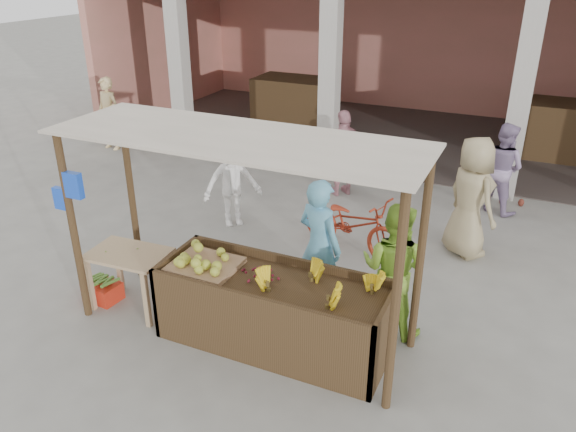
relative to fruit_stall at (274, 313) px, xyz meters
The scene contains 20 objects.
ground 0.64m from the fruit_stall, behind, with size 60.00×60.00×0.00m, color slate.
market_building 9.23m from the fruit_stall, 92.86° to the left, with size 14.40×6.40×4.20m.
fruit_stall is the anchor object (origin of this frame).
stall_awning 1.66m from the fruit_stall, behind, with size 4.09×1.35×2.39m.
banana_heap 0.72m from the fruit_stall, ahead, with size 1.17×0.64×0.21m, color yellow, non-canonical shape.
melon_tray 0.99m from the fruit_stall, behind, with size 0.75×0.65×0.20m.
berry_heap 0.51m from the fruit_stall, 166.67° to the left, with size 0.46×0.38×0.15m, color maroon.
side_table 1.95m from the fruit_stall, behind, with size 0.99×0.70×0.77m.
papaya_pile 1.99m from the fruit_stall, behind, with size 0.71×0.41×0.20m, color #528D2E, non-canonical shape.
red_crate 2.43m from the fruit_stall, behind, with size 0.45×0.32×0.23m, color red.
plantain_bundle 2.41m from the fruit_stall, behind, with size 0.34×0.24×0.07m, color #51812F, non-canonical shape.
produce_sacks 5.70m from the fruit_stall, 67.73° to the left, with size 0.72×0.45×0.55m.
vendor_blue 1.06m from the fruit_stall, 78.45° to the left, with size 0.69×0.51×1.84m, color #68BCE3.
vendor_green 1.47m from the fruit_stall, 36.48° to the left, with size 0.82×0.47×1.70m, color #83B431.
motorcycle 2.47m from the fruit_stall, 87.60° to the left, with size 1.82×0.63×0.95m, color #A03019.
shopper_a 3.24m from the fruit_stall, 127.70° to the left, with size 1.04×0.52×1.61m, color white.
shopper_b 4.61m from the fruit_stall, 99.65° to the left, with size 0.99×0.53×1.69m, color #C6858F.
shopper_c 3.57m from the fruit_stall, 62.06° to the left, with size 0.96×0.62×1.99m, color tan.
shopper_e 8.15m from the fruit_stall, 142.90° to the left, with size 0.63×0.48×1.69m, color #E2C181.
shopper_f 5.31m from the fruit_stall, 68.81° to the left, with size 0.83×0.48×1.71m, color #9A82A9.
Camera 1 is at (2.82, -4.71, 4.07)m, focal length 35.00 mm.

